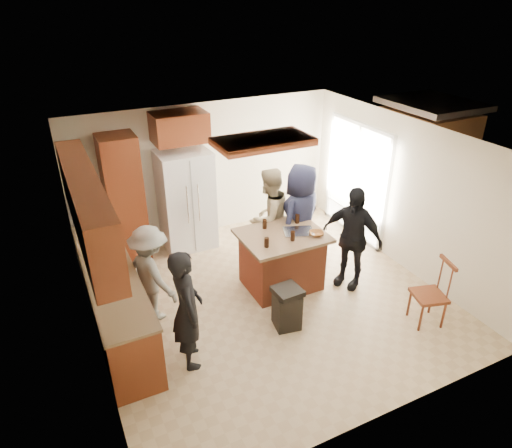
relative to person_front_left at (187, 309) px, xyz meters
name	(u,v)px	position (x,y,z in m)	size (l,w,h in m)	color
room_shell	(416,168)	(5.87, 2.38, 0.06)	(8.00, 5.20, 5.00)	tan
person_front_left	(187,309)	(0.00, 0.00, 0.00)	(0.59, 0.43, 1.62)	black
person_behind_left	(269,217)	(1.99, 1.68, 0.05)	(0.83, 0.51, 1.71)	tan
person_behind_right	(301,217)	(2.41, 1.36, 0.10)	(0.89, 0.58, 1.82)	#1C1F38
person_side_right	(352,238)	(2.83, 0.53, 0.03)	(0.99, 0.50, 1.68)	black
person_counter	(151,274)	(-0.17, 1.07, -0.08)	(0.94, 0.44, 1.46)	gray
left_cabinetry	(105,268)	(-0.75, 1.14, 0.15)	(0.64, 3.00, 2.30)	maroon
back_wall_units	(138,181)	(0.16, 2.94, 0.57)	(1.80, 0.60, 2.45)	maroon
refrigerator	(186,200)	(0.94, 2.86, 0.09)	(0.90, 0.76, 1.80)	white
kitchen_island	(282,260)	(1.84, 0.95, -0.33)	(1.28, 1.03, 0.93)	brown
island_items	(297,232)	(2.06, 0.87, 0.16)	(1.01, 0.72, 0.15)	silver
trash_bin	(287,307)	(1.43, 0.05, -0.49)	(0.39, 0.39, 0.63)	black
spindle_chair	(430,295)	(3.27, -0.75, -0.35)	(0.52, 0.52, 0.99)	maroon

